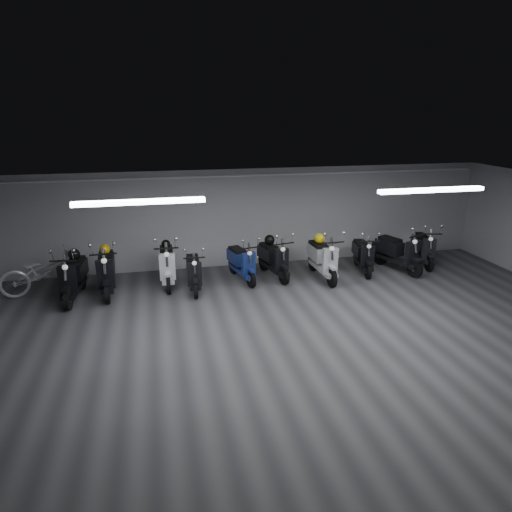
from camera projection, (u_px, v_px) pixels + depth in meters
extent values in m
cube|color=#3A3A3D|center=(307.00, 344.00, 8.94)|extent=(14.00, 10.00, 0.01)
cube|color=gray|center=(313.00, 202.00, 8.09)|extent=(14.00, 10.00, 0.01)
cube|color=#A0A0A2|center=(253.00, 218.00, 13.17)|extent=(14.00, 0.01, 2.80)
cube|color=#A0A0A2|center=(504.00, 477.00, 3.86)|extent=(14.00, 0.01, 2.80)
cube|color=white|center=(140.00, 202.00, 8.41)|extent=(2.40, 0.18, 0.08)
cube|color=white|center=(432.00, 190.00, 9.66)|extent=(2.40, 0.18, 0.08)
cylinder|color=white|center=(253.00, 175.00, 12.71)|extent=(13.60, 0.05, 0.05)
imported|color=silver|center=(44.00, 267.00, 11.26)|extent=(2.17, 1.31, 1.32)
sphere|color=black|center=(270.00, 240.00, 12.42)|extent=(0.28, 0.28, 0.28)
sphere|color=gold|center=(105.00, 249.00, 11.35)|extent=(0.26, 0.26, 0.26)
sphere|color=yellow|center=(319.00, 238.00, 12.35)|extent=(0.28, 0.28, 0.28)
sphere|color=black|center=(74.00, 254.00, 11.01)|extent=(0.28, 0.28, 0.28)
sphere|color=black|center=(166.00, 244.00, 11.92)|extent=(0.24, 0.24, 0.24)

